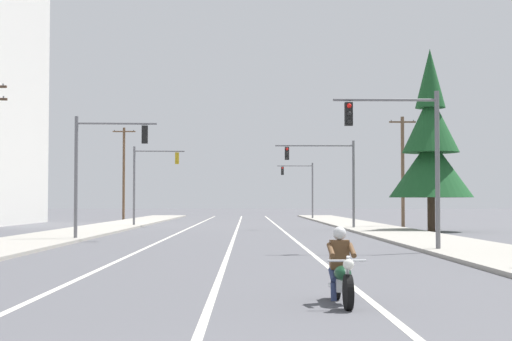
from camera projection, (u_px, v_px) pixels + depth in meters
lane_stripe_center at (236, 230)px, 51.85m from camera, size 0.16×100.00×0.01m
lane_stripe_left at (184, 230)px, 51.80m from camera, size 0.16×100.00×0.01m
lane_stripe_right at (283, 230)px, 51.88m from camera, size 0.16×100.00×0.01m
sidewalk_kerb_right at (393, 232)px, 46.96m from camera, size 4.40×110.00×0.14m
sidewalk_kerb_left at (78, 233)px, 46.74m from camera, size 4.40×110.00×0.14m
motorcycle_with_rider at (341, 273)px, 14.66m from camera, size 0.70×2.19×1.46m
traffic_signal_near_right at (408, 147)px, 29.74m from camera, size 4.11×0.38×6.20m
traffic_signal_near_left at (99, 159)px, 38.70m from camera, size 4.08×0.50×6.20m
traffic_signal_mid_right at (330, 170)px, 54.14m from camera, size 5.57×0.37×6.20m
traffic_signal_mid_left at (148, 174)px, 59.97m from camera, size 3.96×0.54×6.20m
traffic_signal_far_right at (303, 182)px, 84.83m from camera, size 3.97×0.37×6.20m
utility_pole_right_far at (403, 169)px, 58.11m from camera, size 2.00×0.26×8.32m
utility_pole_left_far at (124, 172)px, 79.72m from camera, size 2.35×0.26×9.56m
conifer_tree_right_verge_far at (431, 147)px, 50.19m from camera, size 5.40×5.40×11.89m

